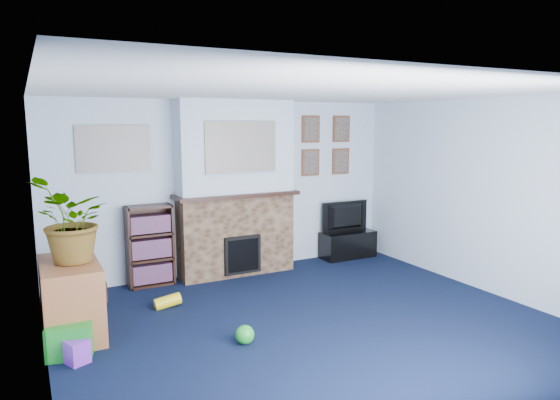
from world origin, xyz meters
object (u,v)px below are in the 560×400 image
tv_stand (348,243)px  bookshelf (150,247)px  television (348,217)px  sideboard (71,301)px

tv_stand → bookshelf: bookshelf is taller
television → sideboard: television is taller
tv_stand → bookshelf: 3.07m
sideboard → bookshelf: bearing=48.9°
television → bookshelf: bearing=-0.1°
television → sideboard: bearing=16.7°
tv_stand → bookshelf: bearing=178.6°
tv_stand → bookshelf: (-3.06, 0.08, 0.28)m
tv_stand → television: bearing=90.0°
tv_stand → sideboard: bearing=-164.6°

